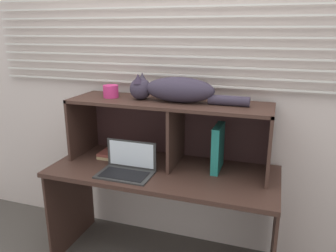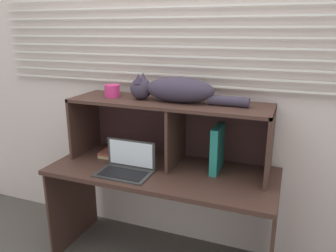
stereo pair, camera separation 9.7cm
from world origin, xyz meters
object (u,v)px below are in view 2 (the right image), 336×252
(cat, at_px, (174,90))
(binder_upright, at_px, (217,149))
(laptop, at_px, (126,166))
(small_basket, at_px, (112,91))
(book_stack, at_px, (116,152))

(cat, xyz_separation_m, binder_upright, (0.31, 0.00, -0.37))
(laptop, xyz_separation_m, small_basket, (-0.22, 0.24, 0.44))
(cat, distance_m, binder_upright, 0.48)
(binder_upright, bearing_deg, cat, -180.00)
(laptop, height_order, small_basket, small_basket)
(cat, bearing_deg, small_basket, 180.00)
(cat, distance_m, book_stack, 0.68)
(laptop, relative_size, book_stack, 1.63)
(cat, relative_size, small_basket, 7.52)
(cat, xyz_separation_m, small_basket, (-0.47, 0.00, -0.04))
(book_stack, height_order, small_basket, small_basket)
(cat, height_order, binder_upright, cat)
(book_stack, distance_m, small_basket, 0.47)
(laptop, bearing_deg, cat, 45.39)
(small_basket, bearing_deg, binder_upright, 0.00)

